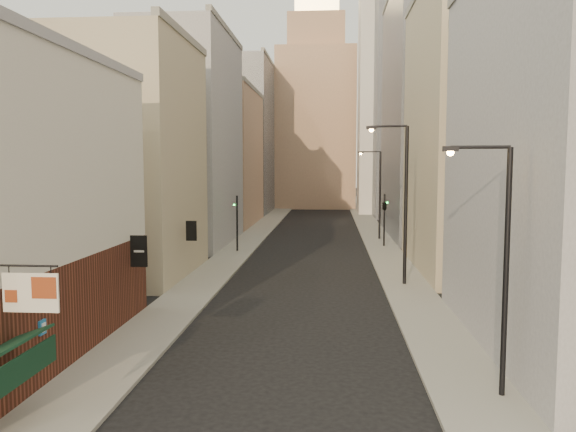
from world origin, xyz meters
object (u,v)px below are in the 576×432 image
object	(u,v)px
streetlamp_near	(500,257)
streetlamp_mid	(402,195)
streetlamp_far	(378,190)
traffic_light_left	(237,213)
white_tower	(385,95)
clock_tower	(316,110)
traffic_light_right	(384,206)

from	to	relation	value
streetlamp_near	streetlamp_mid	xyz separation A→B (m)	(-0.97, 17.33, 1.07)
streetlamp_mid	streetlamp_far	world-z (taller)	streetlamp_mid
traffic_light_left	white_tower	bearing A→B (deg)	-131.82
streetlamp_near	streetlamp_mid	world-z (taller)	streetlamp_mid
traffic_light_left	clock_tower	bearing A→B (deg)	-115.71
white_tower	streetlamp_near	xyz separation A→B (m)	(-2.86, -71.32, -13.88)
streetlamp_far	traffic_light_right	bearing A→B (deg)	-76.42
traffic_light_right	streetlamp_near	bearing A→B (deg)	71.73
clock_tower	traffic_light_left	bearing A→B (deg)	-95.62
streetlamp_mid	traffic_light_right	size ratio (longest dim) A/B	2.03
white_tower	streetlamp_far	distance (m)	34.95
streetlamp_near	streetlamp_mid	size ratio (longest dim) A/B	0.82
streetlamp_near	streetlamp_mid	distance (m)	17.40
clock_tower	streetlamp_far	xyz separation A→B (m)	(7.48, -46.08, -12.45)
white_tower	streetlamp_mid	world-z (taller)	white_tower
streetlamp_near	traffic_light_left	xyz separation A→B (m)	(-13.59, 30.06, -1.27)
clock_tower	streetlamp_near	xyz separation A→B (m)	(8.14, -85.32, -12.91)
streetlamp_far	traffic_light_left	xyz separation A→B (m)	(-12.92, -9.18, -1.72)
streetlamp_far	traffic_light_right	size ratio (longest dim) A/B	1.81
white_tower	streetlamp_far	size ratio (longest dim) A/B	4.58
clock_tower	traffic_light_right	bearing A→B (deg)	-81.47
streetlamp_near	traffic_light_left	distance (m)	33.01
traffic_light_right	streetlamp_mid	bearing A→B (deg)	69.17
streetlamp_near	streetlamp_far	size ratio (longest dim) A/B	0.91
streetlamp_mid	streetlamp_far	distance (m)	21.91
white_tower	traffic_light_right	xyz separation A→B (m)	(-3.30, -37.30, -14.72)
white_tower	streetlamp_mid	bearing A→B (deg)	-94.06
streetlamp_mid	traffic_light_left	xyz separation A→B (m)	(-12.61, 12.72, -2.34)
streetlamp_near	white_tower	bearing A→B (deg)	93.02
clock_tower	traffic_light_right	distance (m)	53.67
streetlamp_mid	white_tower	bearing A→B (deg)	100.71
streetlamp_far	traffic_light_left	world-z (taller)	streetlamp_far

